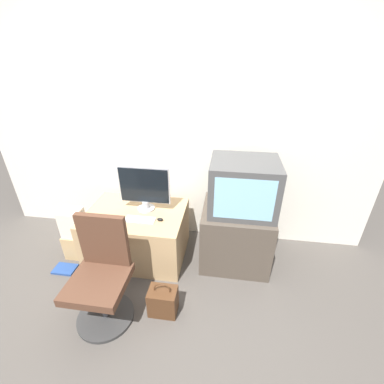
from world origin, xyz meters
TOP-DOWN VIEW (x-y plane):
  - ground_plane at (0.00, 0.00)m, footprint 12.00×12.00m
  - wall_back at (0.00, 1.32)m, footprint 4.40×0.05m
  - desk at (-0.34, 0.81)m, footprint 1.03×0.74m
  - side_stand at (0.73, 0.88)m, footprint 0.71×0.63m
  - main_monitor at (-0.24, 0.89)m, footprint 0.54×0.18m
  - keyboard at (-0.24, 0.68)m, footprint 0.30×0.11m
  - mouse at (-0.04, 0.69)m, footprint 0.06×0.03m
  - crt_tv at (0.75, 0.88)m, footprint 0.64×0.54m
  - office_chair at (-0.36, 0.03)m, footprint 0.48×0.48m
  - cardboard_box_lower at (-1.01, 0.69)m, footprint 0.24×0.24m
  - cardboard_box_upper at (-1.01, 0.69)m, footprint 0.22×0.19m
  - handbag at (0.12, 0.10)m, footprint 0.24×0.17m
  - book at (-1.04, 0.43)m, footprint 0.23×0.16m

SIDE VIEW (x-z plane):
  - ground_plane at x=0.00m, z-range 0.00..0.00m
  - book at x=-1.04m, z-range 0.00..0.02m
  - handbag at x=0.12m, z-range -0.04..0.30m
  - cardboard_box_lower at x=-1.01m, z-range 0.00..0.28m
  - desk at x=-0.34m, z-range 0.00..0.55m
  - side_stand at x=0.73m, z-range 0.00..0.65m
  - office_chair at x=-0.36m, z-range -0.06..0.87m
  - cardboard_box_upper at x=-1.01m, z-range 0.28..0.58m
  - keyboard at x=-0.24m, z-range 0.55..0.57m
  - mouse at x=-0.04m, z-range 0.55..0.59m
  - main_monitor at x=-0.24m, z-range 0.56..1.05m
  - crt_tv at x=0.75m, z-range 0.65..1.16m
  - wall_back at x=0.00m, z-range 0.00..2.60m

